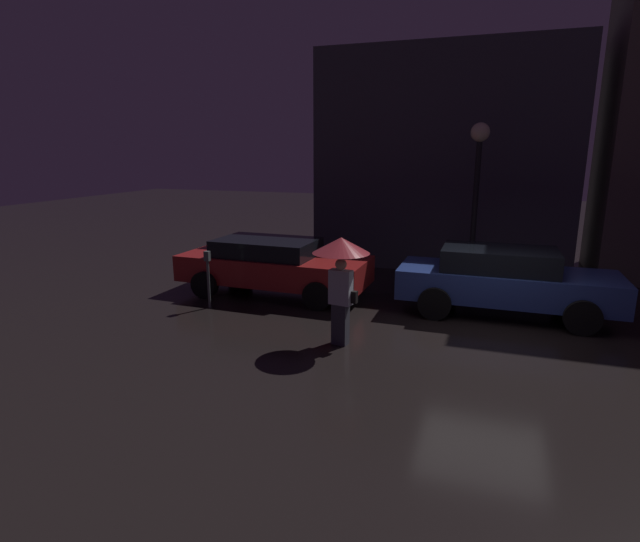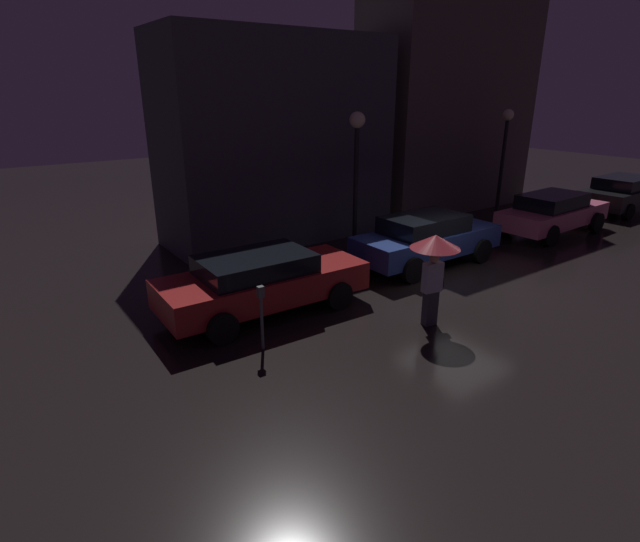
{
  "view_description": "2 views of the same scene",
  "coord_description": "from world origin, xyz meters",
  "px_view_note": "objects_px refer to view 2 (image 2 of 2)",
  "views": [
    {
      "loc": [
        -0.15,
        -9.61,
        3.49
      ],
      "look_at": [
        -3.45,
        -0.05,
        1.04
      ],
      "focal_mm": 28.0,
      "sensor_mm": 36.0,
      "label": 1
    },
    {
      "loc": [
        -10.16,
        -7.84,
        4.78
      ],
      "look_at": [
        -4.37,
        0.29,
        1.12
      ],
      "focal_mm": 28.0,
      "sensor_mm": 36.0,
      "label": 2
    }
  ],
  "objects_px": {
    "parked_car_red": "(262,281)",
    "street_lamp_far": "(505,143)",
    "parked_car_pink": "(553,212)",
    "parking_meter": "(261,311)",
    "parked_car_blue": "(426,238)",
    "street_lamp_near": "(357,150)",
    "parked_car_black": "(623,193)",
    "pedestrian_with_umbrella": "(434,254)"
  },
  "relations": [
    {
      "from": "parking_meter",
      "to": "parked_car_black",
      "type": "bearing_deg",
      "value": 5.41
    },
    {
      "from": "street_lamp_near",
      "to": "pedestrian_with_umbrella",
      "type": "bearing_deg",
      "value": -112.02
    },
    {
      "from": "pedestrian_with_umbrella",
      "to": "street_lamp_near",
      "type": "height_order",
      "value": "street_lamp_near"
    },
    {
      "from": "parked_car_black",
      "to": "parked_car_blue",
      "type": "bearing_deg",
      "value": 178.29
    },
    {
      "from": "parked_car_black",
      "to": "pedestrian_with_umbrella",
      "type": "xyz_separation_m",
      "value": [
        -14.49,
        -2.82,
        0.84
      ]
    },
    {
      "from": "parked_car_black",
      "to": "parking_meter",
      "type": "xyz_separation_m",
      "value": [
        -17.94,
        -1.7,
        0.06
      ]
    },
    {
      "from": "parked_car_red",
      "to": "street_lamp_far",
      "type": "xyz_separation_m",
      "value": [
        11.88,
        2.45,
        2.11
      ]
    },
    {
      "from": "parked_car_blue",
      "to": "street_lamp_near",
      "type": "xyz_separation_m",
      "value": [
        -0.79,
        2.26,
        2.3
      ]
    },
    {
      "from": "parked_car_blue",
      "to": "pedestrian_with_umbrella",
      "type": "relative_size",
      "value": 2.27
    },
    {
      "from": "pedestrian_with_umbrella",
      "to": "parked_car_black",
      "type": "bearing_deg",
      "value": -158.61
    },
    {
      "from": "pedestrian_with_umbrella",
      "to": "street_lamp_near",
      "type": "distance_m",
      "value": 5.68
    },
    {
      "from": "parked_car_black",
      "to": "street_lamp_near",
      "type": "relative_size",
      "value": 1.09
    },
    {
      "from": "parked_car_pink",
      "to": "parking_meter",
      "type": "xyz_separation_m",
      "value": [
        -12.26,
        -1.42,
        0.05
      ]
    },
    {
      "from": "parked_car_red",
      "to": "parked_car_pink",
      "type": "relative_size",
      "value": 1.01
    },
    {
      "from": "parked_car_blue",
      "to": "street_lamp_near",
      "type": "relative_size",
      "value": 1.09
    },
    {
      "from": "street_lamp_near",
      "to": "street_lamp_far",
      "type": "height_order",
      "value": "street_lamp_near"
    },
    {
      "from": "parked_car_black",
      "to": "street_lamp_far",
      "type": "height_order",
      "value": "street_lamp_far"
    },
    {
      "from": "pedestrian_with_umbrella",
      "to": "parking_meter",
      "type": "relative_size",
      "value": 1.52
    },
    {
      "from": "pedestrian_with_umbrella",
      "to": "street_lamp_far",
      "type": "bearing_deg",
      "value": -140.78
    },
    {
      "from": "parked_car_pink",
      "to": "street_lamp_far",
      "type": "bearing_deg",
      "value": 76.89
    },
    {
      "from": "street_lamp_near",
      "to": "parking_meter",
      "type": "bearing_deg",
      "value": -144.3
    },
    {
      "from": "pedestrian_with_umbrella",
      "to": "street_lamp_near",
      "type": "relative_size",
      "value": 0.48
    },
    {
      "from": "parked_car_red",
      "to": "street_lamp_far",
      "type": "height_order",
      "value": "street_lamp_far"
    },
    {
      "from": "pedestrian_with_umbrella",
      "to": "parking_meter",
      "type": "height_order",
      "value": "pedestrian_with_umbrella"
    },
    {
      "from": "parked_car_pink",
      "to": "parking_meter",
      "type": "distance_m",
      "value": 12.34
    },
    {
      "from": "parked_car_red",
      "to": "parking_meter",
      "type": "distance_m",
      "value": 1.79
    },
    {
      "from": "street_lamp_far",
      "to": "street_lamp_near",
      "type": "bearing_deg",
      "value": -179.55
    },
    {
      "from": "parked_car_blue",
      "to": "parked_car_pink",
      "type": "relative_size",
      "value": 0.97
    },
    {
      "from": "parked_car_pink",
      "to": "street_lamp_near",
      "type": "xyz_separation_m",
      "value": [
        -6.76,
        2.53,
        2.32
      ]
    },
    {
      "from": "parking_meter",
      "to": "parked_car_red",
      "type": "bearing_deg",
      "value": 60.62
    },
    {
      "from": "parked_car_red",
      "to": "parked_car_pink",
      "type": "height_order",
      "value": "parked_car_pink"
    },
    {
      "from": "parking_meter",
      "to": "street_lamp_far",
      "type": "relative_size",
      "value": 0.32
    },
    {
      "from": "parked_car_pink",
      "to": "parking_meter",
      "type": "bearing_deg",
      "value": -175.57
    },
    {
      "from": "pedestrian_with_umbrella",
      "to": "parking_meter",
      "type": "xyz_separation_m",
      "value": [
        -3.45,
        1.12,
        -0.78
      ]
    },
    {
      "from": "pedestrian_with_umbrella",
      "to": "parking_meter",
      "type": "bearing_deg",
      "value": -7.71
    },
    {
      "from": "parked_car_pink",
      "to": "street_lamp_far",
      "type": "distance_m",
      "value": 3.36
    },
    {
      "from": "parked_car_red",
      "to": "parked_car_blue",
      "type": "distance_m",
      "value": 5.41
    },
    {
      "from": "parking_meter",
      "to": "street_lamp_near",
      "type": "relative_size",
      "value": 0.32
    },
    {
      "from": "parked_car_blue",
      "to": "pedestrian_with_umbrella",
      "type": "distance_m",
      "value": 4.08
    },
    {
      "from": "parking_meter",
      "to": "street_lamp_far",
      "type": "xyz_separation_m",
      "value": [
        12.76,
        4.01,
        2.04
      ]
    },
    {
      "from": "parked_car_red",
      "to": "parking_meter",
      "type": "bearing_deg",
      "value": -118.04
    },
    {
      "from": "parked_car_red",
      "to": "pedestrian_with_umbrella",
      "type": "distance_m",
      "value": 3.81
    }
  ]
}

